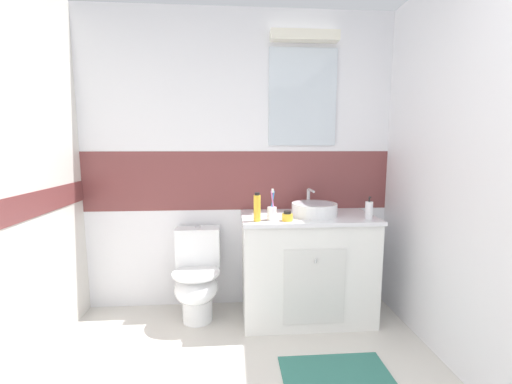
{
  "coord_description": "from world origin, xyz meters",
  "views": [
    {
      "loc": [
        -0.06,
        -0.4,
        1.39
      ],
      "look_at": [
        0.11,
        1.95,
        1.06
      ],
      "focal_mm": 23.08,
      "sensor_mm": 36.0,
      "label": 1
    }
  ],
  "objects_px": {
    "toothbrush_cup": "(272,212)",
    "soap_dispenser": "(369,210)",
    "hair_gel_jar": "(287,217)",
    "sink_basin": "(314,209)",
    "toilet": "(197,277)",
    "shampoo_bottle_tall": "(257,208)"
  },
  "relations": [
    {
      "from": "toilet",
      "to": "toothbrush_cup",
      "type": "height_order",
      "value": "toothbrush_cup"
    },
    {
      "from": "sink_basin",
      "to": "toothbrush_cup",
      "type": "relative_size",
      "value": 1.72
    },
    {
      "from": "sink_basin",
      "to": "shampoo_bottle_tall",
      "type": "height_order",
      "value": "shampoo_bottle_tall"
    },
    {
      "from": "hair_gel_jar",
      "to": "shampoo_bottle_tall",
      "type": "xyz_separation_m",
      "value": [
        -0.22,
        0.0,
        0.07
      ]
    },
    {
      "from": "soap_dispenser",
      "to": "hair_gel_jar",
      "type": "height_order",
      "value": "soap_dispenser"
    },
    {
      "from": "sink_basin",
      "to": "toothbrush_cup",
      "type": "distance_m",
      "value": 0.38
    },
    {
      "from": "sink_basin",
      "to": "shampoo_bottle_tall",
      "type": "relative_size",
      "value": 1.89
    },
    {
      "from": "toothbrush_cup",
      "to": "soap_dispenser",
      "type": "relative_size",
      "value": 1.36
    },
    {
      "from": "hair_gel_jar",
      "to": "toilet",
      "type": "bearing_deg",
      "value": 162.71
    },
    {
      "from": "sink_basin",
      "to": "toothbrush_cup",
      "type": "height_order",
      "value": "toothbrush_cup"
    },
    {
      "from": "sink_basin",
      "to": "soap_dispenser",
      "type": "height_order",
      "value": "sink_basin"
    },
    {
      "from": "toilet",
      "to": "hair_gel_jar",
      "type": "xyz_separation_m",
      "value": [
        0.69,
        -0.21,
        0.54
      ]
    },
    {
      "from": "sink_basin",
      "to": "toilet",
      "type": "xyz_separation_m",
      "value": [
        -0.93,
        0.04,
        -0.56
      ]
    },
    {
      "from": "sink_basin",
      "to": "hair_gel_jar",
      "type": "relative_size",
      "value": 5.02
    },
    {
      "from": "toilet",
      "to": "soap_dispenser",
      "type": "distance_m",
      "value": 1.45
    },
    {
      "from": "toothbrush_cup",
      "to": "hair_gel_jar",
      "type": "bearing_deg",
      "value": -17.24
    },
    {
      "from": "hair_gel_jar",
      "to": "soap_dispenser",
      "type": "bearing_deg",
      "value": 2.73
    },
    {
      "from": "toothbrush_cup",
      "to": "hair_gel_jar",
      "type": "relative_size",
      "value": 2.92
    },
    {
      "from": "sink_basin",
      "to": "soap_dispenser",
      "type": "xyz_separation_m",
      "value": [
        0.38,
        -0.15,
        0.01
      ]
    },
    {
      "from": "toilet",
      "to": "sink_basin",
      "type": "bearing_deg",
      "value": -2.38
    },
    {
      "from": "soap_dispenser",
      "to": "hair_gel_jar",
      "type": "bearing_deg",
      "value": -177.27
    },
    {
      "from": "toothbrush_cup",
      "to": "soap_dispenser",
      "type": "height_order",
      "value": "toothbrush_cup"
    }
  ]
}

